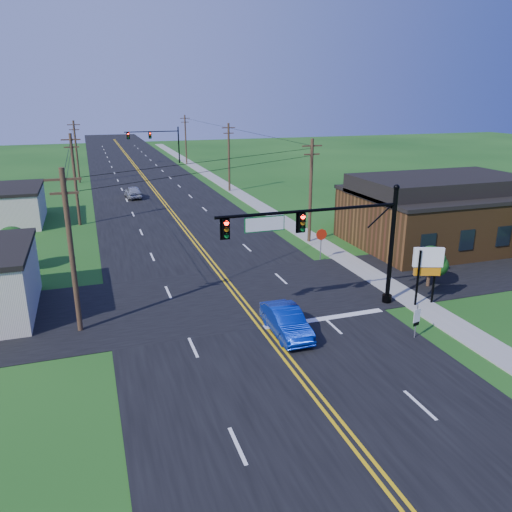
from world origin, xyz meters
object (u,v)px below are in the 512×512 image
object	(u,v)px
signal_mast_far	(155,139)
route_sign	(417,319)
blue_car	(286,322)
signal_mast_main	(326,236)
stop_sign	(321,238)

from	to	relation	value
signal_mast_far	route_sign	bearing A→B (deg)	-87.71
signal_mast_far	blue_car	size ratio (longest dim) A/B	2.42
signal_mast_far	signal_mast_main	bearing A→B (deg)	-90.08
signal_mast_main	route_sign	bearing A→B (deg)	-56.22
signal_mast_main	route_sign	world-z (taller)	signal_mast_main
signal_mast_main	route_sign	xyz separation A→B (m)	(3.16, -4.73, -3.61)
route_sign	stop_sign	bearing A→B (deg)	72.84
blue_car	route_sign	distance (m)	6.92
signal_mast_far	route_sign	world-z (taller)	signal_mast_far
signal_mast_main	blue_car	size ratio (longest dim) A/B	2.49
signal_mast_main	signal_mast_far	size ratio (longest dim) A/B	1.03
signal_mast_main	blue_car	world-z (taller)	signal_mast_main
signal_mast_far	blue_car	world-z (taller)	signal_mast_far
signal_mast_main	signal_mast_far	bearing A→B (deg)	89.92
signal_mast_main	signal_mast_far	distance (m)	72.00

